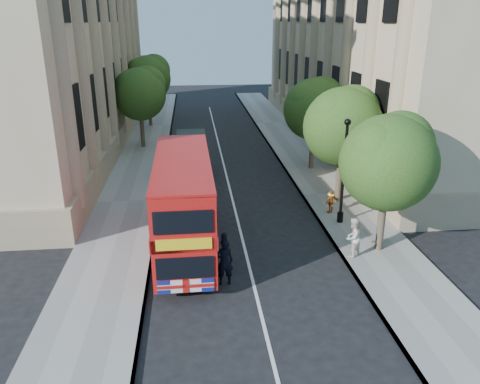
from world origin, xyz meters
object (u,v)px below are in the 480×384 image
object	(u,v)px
double_decker_bus	(184,201)
woman_pedestrian	(353,237)
lamp_post	(343,176)
box_van	(192,157)
police_constable	(224,262)

from	to	relation	value
double_decker_bus	woman_pedestrian	bearing A→B (deg)	-14.37
lamp_post	box_van	xyz separation A→B (m)	(-7.19, 8.47, -1.23)
lamp_post	woman_pedestrian	distance (m)	3.88
double_decker_bus	box_van	xyz separation A→B (m)	(0.41, 10.27, -0.94)
police_constable	woman_pedestrian	size ratio (longest dim) A/B	1.10
double_decker_bus	box_van	bearing A→B (deg)	87.19
lamp_post	police_constable	xyz separation A→B (m)	(-6.10, -5.00, -1.57)
double_decker_bus	woman_pedestrian	distance (m)	7.31
double_decker_bus	woman_pedestrian	size ratio (longest dim) A/B	5.08
double_decker_bus	box_van	world-z (taller)	double_decker_bus
lamp_post	double_decker_bus	xyz separation A→B (m)	(-7.60, -1.80, -0.29)
box_van	double_decker_bus	bearing A→B (deg)	-93.22
lamp_post	police_constable	bearing A→B (deg)	-140.66
box_van	police_constable	xyz separation A→B (m)	(1.09, -13.47, -0.34)
lamp_post	woman_pedestrian	world-z (taller)	lamp_post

